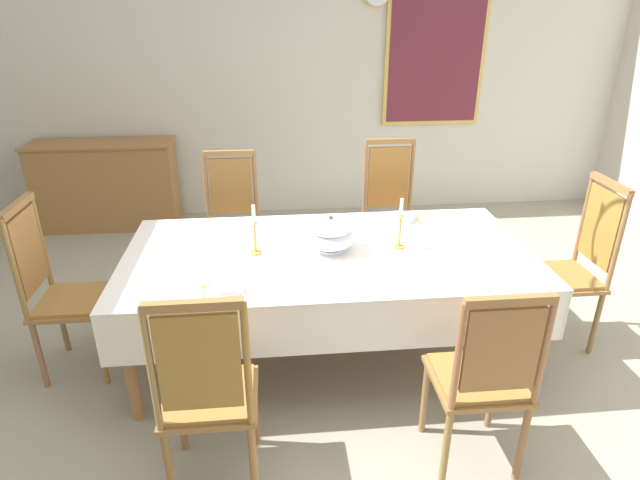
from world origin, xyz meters
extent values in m
cube|color=#9D9987|center=(0.00, 0.00, -0.02)|extent=(7.03, 5.81, 0.04)
cube|color=beige|center=(0.00, 2.95, 1.70)|extent=(7.03, 0.08, 3.40)
cylinder|color=#9E6D41|center=(-1.15, -0.34, 0.36)|extent=(0.07, 0.07, 0.73)
cylinder|color=olive|center=(1.15, -0.34, 0.36)|extent=(0.07, 0.07, 0.73)
cylinder|color=#9C6B43|center=(-1.15, 0.69, 0.36)|extent=(0.07, 0.07, 0.73)
cylinder|color=brown|center=(1.15, 0.69, 0.36)|extent=(0.07, 0.07, 0.73)
cube|color=#956539|center=(0.00, 0.17, 0.69)|extent=(2.38, 1.12, 0.08)
cube|color=olive|center=(0.00, 0.17, 0.74)|extent=(2.50, 1.24, 0.03)
cube|color=white|center=(0.00, 0.17, 0.76)|extent=(2.52, 1.26, 0.00)
cube|color=white|center=(0.00, -0.44, 0.60)|extent=(2.52, 0.00, 0.32)
cube|color=white|center=(0.00, 0.79, 0.60)|extent=(2.52, 0.00, 0.32)
cube|color=white|center=(-1.25, 0.17, 0.60)|extent=(0.00, 1.26, 0.32)
cube|color=white|center=(1.25, 0.17, 0.60)|extent=(0.00, 1.26, 0.32)
cylinder|color=#916137|center=(-0.85, -0.60, 0.23)|extent=(0.04, 0.04, 0.47)
cylinder|color=#9C663D|center=(-0.47, -0.60, 0.23)|extent=(0.04, 0.04, 0.47)
cylinder|color=olive|center=(-0.85, -0.96, 0.23)|extent=(0.04, 0.04, 0.47)
cylinder|color=#9C6B3B|center=(-0.47, -0.96, 0.23)|extent=(0.04, 0.04, 0.47)
cube|color=olive|center=(-0.66, -0.78, 0.48)|extent=(0.44, 0.42, 0.03)
cube|color=olive|center=(-0.66, -0.78, 0.50)|extent=(0.40, 0.38, 0.02)
cylinder|color=olive|center=(-0.86, -0.97, 0.80)|extent=(0.03, 0.03, 0.61)
cylinder|color=olive|center=(-0.47, -0.97, 0.80)|extent=(0.03, 0.03, 0.61)
cube|color=olive|center=(-0.66, -0.97, 0.83)|extent=(0.34, 0.02, 0.46)
cube|color=olive|center=(-0.66, -0.97, 1.10)|extent=(0.40, 0.04, 0.04)
cylinder|color=#916643|center=(-0.47, 0.95, 0.23)|extent=(0.04, 0.04, 0.47)
cylinder|color=olive|center=(-0.85, 0.95, 0.23)|extent=(0.04, 0.04, 0.47)
cylinder|color=#905E35|center=(-0.47, 1.31, 0.23)|extent=(0.04, 0.04, 0.47)
cylinder|color=olive|center=(-0.85, 1.31, 0.23)|extent=(0.04, 0.04, 0.47)
cube|color=olive|center=(-0.66, 1.13, 0.48)|extent=(0.44, 0.42, 0.03)
cube|color=olive|center=(-0.66, 1.13, 0.50)|extent=(0.40, 0.38, 0.02)
cylinder|color=#92603B|center=(-0.47, 1.32, 0.80)|extent=(0.03, 0.03, 0.61)
cylinder|color=olive|center=(-0.86, 1.32, 0.80)|extent=(0.03, 0.03, 0.61)
cube|color=olive|center=(-0.66, 1.32, 0.83)|extent=(0.34, 0.02, 0.46)
cube|color=olive|center=(-0.66, 1.32, 1.10)|extent=(0.40, 0.04, 0.04)
cylinder|color=olive|center=(0.44, -0.60, 0.23)|extent=(0.04, 0.04, 0.47)
cylinder|color=#926842|center=(0.82, -0.60, 0.23)|extent=(0.04, 0.04, 0.47)
cylinder|color=olive|center=(0.44, -0.96, 0.23)|extent=(0.04, 0.04, 0.47)
cylinder|color=#8D5F39|center=(0.82, -0.96, 0.23)|extent=(0.04, 0.04, 0.47)
cube|color=olive|center=(0.63, -0.78, 0.48)|extent=(0.44, 0.42, 0.03)
cube|color=olive|center=(0.63, -0.78, 0.50)|extent=(0.40, 0.38, 0.02)
cylinder|color=#98633C|center=(0.44, -0.97, 0.77)|extent=(0.03, 0.03, 0.56)
cylinder|color=#9C6842|center=(0.83, -0.97, 0.77)|extent=(0.03, 0.03, 0.56)
cube|color=olive|center=(0.63, -0.97, 0.80)|extent=(0.34, 0.02, 0.42)
cube|color=olive|center=(0.63, -0.97, 1.05)|extent=(0.40, 0.04, 0.04)
cylinder|color=olive|center=(0.82, 0.95, 0.23)|extent=(0.04, 0.04, 0.47)
cylinder|color=olive|center=(0.44, 0.95, 0.23)|extent=(0.04, 0.04, 0.47)
cylinder|color=olive|center=(0.82, 1.31, 0.23)|extent=(0.04, 0.04, 0.47)
cylinder|color=#966233|center=(0.44, 1.31, 0.23)|extent=(0.04, 0.04, 0.47)
cube|color=olive|center=(0.63, 1.13, 0.48)|extent=(0.44, 0.42, 0.03)
cube|color=olive|center=(0.63, 1.13, 0.50)|extent=(0.40, 0.38, 0.02)
cylinder|color=olive|center=(0.83, 1.32, 0.83)|extent=(0.03, 0.03, 0.67)
cylinder|color=#98693F|center=(0.44, 1.32, 0.83)|extent=(0.03, 0.03, 0.67)
cube|color=#A06C33|center=(0.63, 1.32, 0.86)|extent=(0.34, 0.02, 0.51)
cube|color=olive|center=(0.63, 1.32, 1.16)|extent=(0.40, 0.04, 0.04)
cylinder|color=olive|center=(-1.41, 0.36, 0.23)|extent=(0.04, 0.04, 0.47)
cylinder|color=olive|center=(-1.41, -0.02, 0.23)|extent=(0.04, 0.04, 0.47)
cylinder|color=olive|center=(-1.77, 0.36, 0.23)|extent=(0.04, 0.04, 0.47)
cylinder|color=#956843|center=(-1.77, -0.02, 0.23)|extent=(0.04, 0.04, 0.47)
cube|color=olive|center=(-1.59, 0.17, 0.48)|extent=(0.42, 0.44, 0.03)
cube|color=olive|center=(-1.59, 0.17, 0.50)|extent=(0.38, 0.40, 0.02)
cylinder|color=olive|center=(-1.78, 0.37, 0.81)|extent=(0.03, 0.03, 0.63)
cylinder|color=olive|center=(-1.78, -0.02, 0.81)|extent=(0.03, 0.03, 0.63)
cube|color=#9D6B39|center=(-1.78, 0.17, 0.84)|extent=(0.02, 0.34, 0.48)
cube|color=olive|center=(-1.78, 0.17, 1.12)|extent=(0.04, 0.40, 0.04)
cylinder|color=olive|center=(1.41, -0.02, 0.23)|extent=(0.04, 0.04, 0.47)
cylinder|color=olive|center=(1.41, 0.36, 0.23)|extent=(0.04, 0.04, 0.47)
cylinder|color=olive|center=(1.77, -0.02, 0.23)|extent=(0.04, 0.04, 0.47)
cylinder|color=olive|center=(1.77, 0.36, 0.23)|extent=(0.04, 0.04, 0.47)
cube|color=olive|center=(1.59, 0.17, 0.48)|extent=(0.42, 0.44, 0.03)
cube|color=olive|center=(1.59, 0.17, 0.50)|extent=(0.38, 0.40, 0.02)
cylinder|color=olive|center=(1.78, -0.02, 0.82)|extent=(0.03, 0.03, 0.65)
cylinder|color=#955E3C|center=(1.78, 0.37, 0.82)|extent=(0.03, 0.03, 0.65)
cube|color=olive|center=(1.78, 0.17, 0.85)|extent=(0.02, 0.34, 0.50)
cube|color=olive|center=(1.78, 0.17, 1.14)|extent=(0.04, 0.40, 0.04)
cylinder|color=white|center=(0.01, 0.17, 0.77)|extent=(0.16, 0.16, 0.02)
ellipsoid|color=white|center=(0.01, 0.17, 0.85)|extent=(0.30, 0.30, 0.13)
ellipsoid|color=white|center=(0.01, 0.17, 0.93)|extent=(0.27, 0.27, 0.10)
sphere|color=brown|center=(0.01, 0.17, 0.98)|extent=(0.03, 0.03, 0.03)
cylinder|color=gold|center=(-0.45, 0.17, 0.77)|extent=(0.07, 0.07, 0.02)
cylinder|color=gold|center=(-0.45, 0.17, 0.87)|extent=(0.02, 0.02, 0.19)
cone|color=gold|center=(-0.45, 0.17, 0.97)|extent=(0.04, 0.04, 0.02)
cylinder|color=silver|center=(-0.45, 0.17, 1.03)|extent=(0.02, 0.02, 0.10)
cylinder|color=gold|center=(0.45, 0.17, 0.77)|extent=(0.07, 0.07, 0.02)
cylinder|color=gold|center=(0.45, 0.17, 0.88)|extent=(0.02, 0.02, 0.20)
cone|color=gold|center=(0.45, 0.17, 0.98)|extent=(0.04, 0.04, 0.02)
cylinder|color=silver|center=(0.45, 0.17, 1.04)|extent=(0.02, 0.02, 0.10)
cylinder|color=white|center=(-0.60, -0.27, 0.79)|extent=(0.20, 0.20, 0.04)
cylinder|color=white|center=(-0.60, -0.27, 0.79)|extent=(0.16, 0.16, 0.03)
torus|color=brown|center=(-0.60, -0.27, 0.80)|extent=(0.19, 0.19, 0.01)
cylinder|color=white|center=(0.57, 0.63, 0.78)|extent=(0.20, 0.20, 0.04)
cylinder|color=white|center=(0.57, 0.63, 0.79)|extent=(0.16, 0.16, 0.03)
torus|color=brown|center=(0.57, 0.63, 0.80)|extent=(0.19, 0.19, 0.01)
cube|color=gold|center=(-0.72, -0.30, 0.77)|extent=(0.03, 0.14, 0.00)
ellipsoid|color=gold|center=(-0.73, -0.22, 0.77)|extent=(0.03, 0.05, 0.01)
cube|color=gold|center=(0.69, 0.59, 0.77)|extent=(0.02, 0.14, 0.00)
ellipsoid|color=gold|center=(0.70, 0.68, 0.77)|extent=(0.03, 0.05, 0.01)
cube|color=olive|center=(-2.04, 2.63, 0.44)|extent=(1.40, 0.44, 0.88)
cube|color=olive|center=(-2.04, 2.63, 0.89)|extent=(1.44, 0.48, 0.02)
cube|color=olive|center=(-1.69, 2.85, 0.44)|extent=(0.59, 0.01, 0.70)
cube|color=#926545|center=(-2.39, 2.85, 0.44)|extent=(0.59, 0.01, 0.70)
cube|color=#D1B251|center=(1.43, 2.89, 1.75)|extent=(1.07, 0.04, 1.58)
cube|color=maroon|center=(1.43, 2.86, 1.75)|extent=(0.99, 0.01, 1.50)
camera|label=1|loc=(-0.34, -2.76, 2.17)|focal=29.34mm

